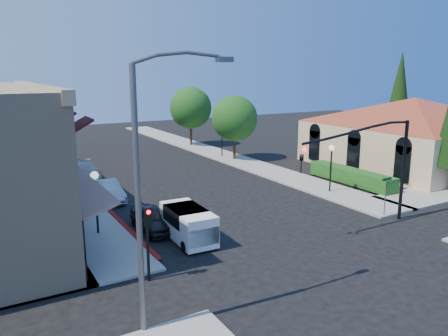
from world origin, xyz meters
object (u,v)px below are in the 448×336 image
street_name_sign (386,190)px  lamppost_left_far (52,148)px  cobra_streetlight (148,182)px  lamppost_right_far (222,131)px  white_van (188,223)px  street_tree_b (191,108)px  lamppost_left_near (95,187)px  lamppost_right_near (331,156)px  parked_car_d (68,158)px  parked_car_b (108,191)px  parked_car_a (152,219)px  secondary_signal (148,230)px  signal_mast_arm (380,156)px  parked_car_c (85,172)px  conifer_far (399,93)px  street_tree_a (235,118)px

street_name_sign → lamppost_left_far: bearing=128.9°
street_name_sign → cobra_streetlight: bearing=-165.8°
lamppost_right_far → white_van: bearing=-124.2°
street_tree_b → white_van: bearing=-116.1°
lamppost_left_far → white_van: size_ratio=0.89×
lamppost_left_near → lamppost_right_near: size_ratio=1.00×
street_tree_b → street_name_sign: street_tree_b is taller
lamppost_right_far → parked_car_d: (-14.70, 4.43, -2.20)m
street_name_sign → lamppost_left_near: size_ratio=0.70×
cobra_streetlight → white_van: (4.56, 6.72, -4.26)m
cobra_streetlight → parked_car_b: (2.95, 16.18, -4.58)m
parked_car_a → parked_car_b: (-0.55, 7.02, -0.00)m
secondary_signal → parked_car_d: (1.80, 27.02, -1.78)m
signal_mast_arm → parked_car_b: 17.83m
street_tree_b → lamppost_right_near: street_tree_b is taller
secondary_signal → lamppost_right_near: size_ratio=0.93×
parked_car_c → parked_car_d: bearing=93.4°
lamppost_left_far → parked_car_a: bearing=-79.1°
lamppost_right_far → parked_car_a: bearing=-130.0°
conifer_far → parked_car_b: conifer_far is taller
street_tree_b → parked_car_b: bearing=-130.1°
parked_car_b → white_van: bearing=-79.9°
lamppost_right_far → parked_car_b: size_ratio=0.86×
street_tree_b → parked_car_b: size_ratio=1.68×
secondary_signal → cobra_streetlight: bearing=-108.6°
street_tree_a → secondary_signal: street_tree_a is taller
street_tree_a → signal_mast_arm: (-2.94, -20.50, -0.11)m
lamppost_right_far → street_name_sign: bearing=-92.6°
street_tree_b → parked_car_c: (-15.00, -10.97, -3.86)m
parked_car_a → parked_car_d: size_ratio=1.04×
cobra_streetlight → parked_car_d: bearing=84.5°
signal_mast_arm → cobra_streetlight: (-15.01, -3.50, 1.18)m
signal_mast_arm → cobra_streetlight: bearing=-166.9°
street_name_sign → parked_car_a: street_name_sign is taller
parked_car_a → lamppost_left_near: bearing=164.0°
lamppost_right_far → parked_car_c: (-14.70, -2.97, -2.05)m
parked_car_a → signal_mast_arm: bearing=-25.8°
signal_mast_arm → lamppost_left_near: size_ratio=2.24×
parked_car_d → parked_car_b: bearing=-95.8°
lamppost_right_far → white_van: (-13.08, -19.28, -1.72)m
signal_mast_arm → lamppost_left_far: signal_mast_arm is taller
street_tree_b → white_van: size_ratio=1.75×
street_name_sign → white_van: street_name_sign is taller
lamppost_left_near → white_van: (3.92, -3.28, -1.72)m
street_tree_a → parked_car_c: size_ratio=1.37×
street_tree_b → lamppost_right_near: 24.07m
lamppost_right_near → parked_car_b: 16.08m
white_van → parked_car_d: white_van is taller
conifer_far → lamppost_left_near: 38.02m
street_name_sign → lamppost_right_near: (1.00, 5.80, 1.04)m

